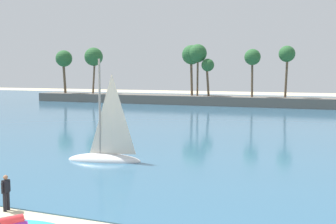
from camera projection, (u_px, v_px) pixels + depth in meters
name	position (u px, v px, depth m)	size (l,w,h in m)	color
sea	(275.00, 113.00, 65.69)	(220.00, 103.79, 0.06)	#33607F
palm_headland	(285.00, 88.00, 76.35)	(104.52, 6.24, 12.13)	#605B54
person_at_waterline	(6.00, 192.00, 19.19)	(0.21, 0.55, 1.67)	black
surfboard	(36.00, 223.00, 17.59)	(2.10, 0.52, 0.08)	#2DA8B2
sailboat_near_shore	(106.00, 151.00, 29.83)	(5.54, 2.64, 7.72)	white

